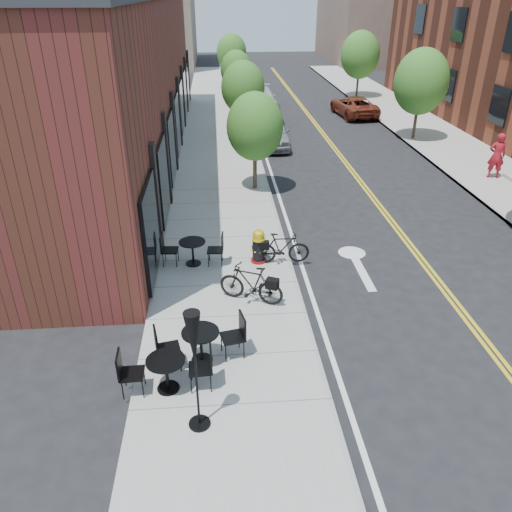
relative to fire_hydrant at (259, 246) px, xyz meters
name	(u,v)px	position (x,y,z in m)	size (l,w,h in m)	color
ground	(307,316)	(0.99, -2.76, -0.62)	(120.00, 120.00, 0.00)	black
sidewalk_near	(220,182)	(-1.01, 7.24, -0.56)	(4.00, 70.00, 0.12)	#9E9B93
sidewalk_far	(492,174)	(10.99, 7.24, -0.56)	(4.00, 70.00, 0.12)	#9E9B93
building_near	(118,83)	(-5.51, 11.24, 2.88)	(5.00, 28.00, 7.00)	#4B2318
bg_building_left	(155,14)	(-7.01, 45.24, 4.38)	(8.00, 14.00, 10.00)	#726656
bg_building_right	(376,2)	(16.99, 47.24, 5.38)	(10.00, 16.00, 12.00)	brown
tree_near_a	(255,127)	(0.39, 6.24, 1.98)	(2.20, 2.20, 3.81)	#382B1E
tree_near_b	(243,88)	(0.39, 14.24, 2.09)	(2.30, 2.30, 3.98)	#382B1E
tree_near_c	(236,70)	(0.39, 22.24, 1.91)	(2.10, 2.10, 3.67)	#382B1E
tree_near_d	(232,52)	(0.39, 30.24, 2.17)	(2.40, 2.40, 4.11)	#382B1E
tree_far_b	(421,82)	(9.59, 13.24, 2.44)	(2.80, 2.80, 4.62)	#382B1E
tree_far_c	(360,55)	(9.59, 25.24, 2.44)	(2.80, 2.80, 4.62)	#382B1E
fire_hydrant	(259,246)	(0.00, 0.00, 0.00)	(0.51, 0.51, 1.06)	maroon
bicycle_left	(251,284)	(-0.37, -2.12, 0.02)	(0.49, 1.73, 1.04)	black
bicycle_right	(282,248)	(0.69, -0.14, -0.02)	(0.45, 1.61, 0.97)	black
bistro_set_a	(166,370)	(-2.29, -5.22, -0.01)	(1.82, 0.81, 0.98)	black
bistro_set_b	(201,342)	(-1.61, -4.40, 0.01)	(1.93, 0.97, 1.01)	black
bistro_set_c	(193,249)	(-1.93, -0.01, -0.02)	(1.80, 0.82, 0.96)	black
patio_umbrella	(194,348)	(-1.63, -6.22, 1.31)	(0.41, 0.41, 2.52)	black
parked_car_a	(272,132)	(1.79, 12.73, 0.10)	(1.70, 4.23, 1.44)	gray
parked_car_b	(269,117)	(2.03, 16.66, 0.02)	(1.35, 3.87, 1.27)	black
parked_car_c	(262,98)	(2.13, 22.48, 0.03)	(1.81, 4.45, 1.29)	silver
parked_car_far	(354,106)	(7.82, 19.30, 0.01)	(2.08, 4.52, 1.26)	maroon
pedestrian	(497,156)	(10.69, 6.69, 0.46)	(0.70, 0.46, 1.92)	maroon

